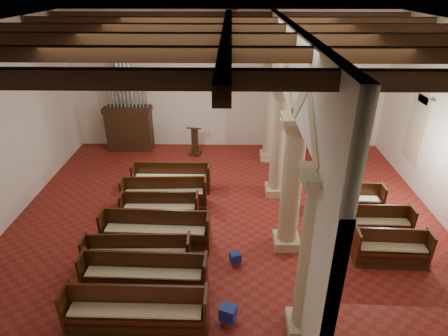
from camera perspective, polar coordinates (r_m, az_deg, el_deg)
floor at (r=12.66m, az=0.37°, el=-7.32°), size 14.00×14.00×0.00m
ceiling at (r=10.51m, az=0.47°, el=20.79°), size 14.00×14.00×0.00m
wall_back at (r=16.96m, az=0.67°, el=12.91°), size 14.00×0.02×6.00m
wall_front at (r=6.08m, az=-0.30°, el=-15.96°), size 14.00×0.02×6.00m
ceiling_beams at (r=10.53m, az=0.47°, el=19.81°), size 13.80×11.80×0.30m
arcade at (r=11.17m, az=9.78°, el=7.95°), size 0.90×11.90×6.00m
window_right_b at (r=15.47m, az=27.48°, el=5.28°), size 0.03×1.00×2.20m
window_back at (r=17.84m, az=17.18°, el=9.76°), size 1.00×0.03×2.20m
pipe_organ at (r=17.58m, az=-14.32°, el=7.02°), size 2.10×0.85×4.40m
lectern at (r=16.75m, az=-4.45°, el=3.87°), size 0.64×0.66×1.39m
dossal_curtain at (r=17.75m, az=12.08°, el=6.76°), size 1.80×0.07×2.17m
processional_banner at (r=16.40m, az=14.93°, el=3.48°), size 0.59×0.76×2.68m
hymnal_box_a at (r=9.21m, az=0.61°, el=-21.21°), size 0.43×0.39×0.36m
hymnal_box_b at (r=10.64m, az=1.74°, el=-13.46°), size 0.34×0.31×0.28m
hymnal_box_c at (r=11.78m, az=-5.06°, el=-8.86°), size 0.35×0.29×0.32m
tube_heater_a at (r=9.61m, az=-17.65°, el=-21.28°), size 1.05×0.24×0.10m
tube_heater_b at (r=9.65m, az=-9.27°, el=-19.84°), size 1.13×0.34×0.11m
nave_pew_0 at (r=9.24m, az=-13.13°, el=-21.12°), size 3.21×0.77×1.11m
nave_pew_1 at (r=10.08m, az=-11.95°, el=-16.12°), size 3.18×0.78×1.05m
nave_pew_2 at (r=10.72m, az=-12.98°, el=-13.23°), size 2.88×0.77×1.02m
nave_pew_3 at (r=11.36m, az=-10.27°, el=-10.02°), size 3.20×0.88×1.15m
nave_pew_4 at (r=12.49m, az=-9.69°, el=-6.54°), size 2.52×0.68×0.97m
nave_pew_5 at (r=13.20m, az=-9.02°, el=-4.34°), size 2.95×0.82×1.04m
nave_pew_6 at (r=14.11m, az=-7.99°, el=-2.03°), size 2.88×0.72×1.06m
aisle_pew_0 at (r=11.62m, az=24.03°, el=-11.60°), size 2.03×0.76×1.01m
aisle_pew_1 at (r=12.53m, az=22.42°, el=-8.20°), size 1.95×0.69×1.01m
aisle_pew_2 at (r=13.40m, az=19.11°, el=-5.07°), size 1.89×0.78×1.05m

